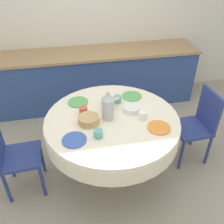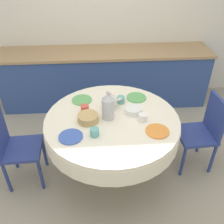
# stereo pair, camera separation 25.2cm
# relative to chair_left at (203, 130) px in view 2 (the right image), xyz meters

# --- Properties ---
(ground_plane) EXTENTS (12.00, 12.00, 0.00)m
(ground_plane) POSITION_rel_chair_left_xyz_m (-1.04, -0.06, -0.52)
(ground_plane) COLOR #9E937F
(wall_back) EXTENTS (7.00, 0.05, 2.60)m
(wall_back) POSITION_rel_chair_left_xyz_m (-1.04, 1.82, 0.78)
(wall_back) COLOR silver
(wall_back) RESTS_ON ground_plane
(kitchen_counter) EXTENTS (3.24, 0.64, 0.89)m
(kitchen_counter) POSITION_rel_chair_left_xyz_m (-1.04, 1.49, -0.07)
(kitchen_counter) COLOR #2D4784
(kitchen_counter) RESTS_ON ground_plane
(dining_table) EXTENTS (1.40, 1.40, 0.77)m
(dining_table) POSITION_rel_chair_left_xyz_m (-1.04, -0.06, 0.14)
(dining_table) COLOR tan
(dining_table) RESTS_ON ground_plane
(chair_left) EXTENTS (0.42, 0.42, 0.92)m
(chair_left) POSITION_rel_chair_left_xyz_m (0.00, 0.00, 0.00)
(chair_left) COLOR navy
(chair_left) RESTS_ON ground_plane
(chair_right) EXTENTS (0.42, 0.42, 0.92)m
(chair_right) POSITION_rel_chair_left_xyz_m (-2.08, -0.11, 0.00)
(chair_right) COLOR navy
(chair_right) RESTS_ON ground_plane
(plate_near_left) EXTENTS (0.23, 0.23, 0.01)m
(plate_near_left) POSITION_rel_chair_left_xyz_m (-1.44, -0.33, 0.27)
(plate_near_left) COLOR #3856AD
(plate_near_left) RESTS_ON dining_table
(cup_near_left) EXTENTS (0.09, 0.09, 0.08)m
(cup_near_left) POSITION_rel_chair_left_xyz_m (-1.22, -0.31, 0.30)
(cup_near_left) COLOR #5BA39E
(cup_near_left) RESTS_ON dining_table
(plate_near_right) EXTENTS (0.23, 0.23, 0.01)m
(plate_near_right) POSITION_rel_chair_left_xyz_m (-0.62, -0.30, 0.27)
(plate_near_right) COLOR orange
(plate_near_right) RESTS_ON dining_table
(cup_near_right) EXTENTS (0.09, 0.09, 0.08)m
(cup_near_right) POSITION_rel_chair_left_xyz_m (-0.73, -0.12, 0.30)
(cup_near_right) COLOR white
(cup_near_right) RESTS_ON dining_table
(plate_far_left) EXTENTS (0.23, 0.23, 0.01)m
(plate_far_left) POSITION_rel_chair_left_xyz_m (-1.36, 0.30, 0.27)
(plate_far_left) COLOR #5BA85B
(plate_far_left) RESTS_ON dining_table
(cup_far_left) EXTENTS (0.09, 0.09, 0.08)m
(cup_far_left) POSITION_rel_chair_left_xyz_m (-1.32, 0.08, 0.30)
(cup_far_left) COLOR #CC4C3D
(cup_far_left) RESTS_ON dining_table
(plate_far_right) EXTENTS (0.23, 0.23, 0.01)m
(plate_far_right) POSITION_rel_chair_left_xyz_m (-0.73, 0.31, 0.27)
(plate_far_right) COLOR #5BA85B
(plate_far_right) RESTS_ON dining_table
(cup_far_right) EXTENTS (0.09, 0.09, 0.08)m
(cup_far_right) POSITION_rel_chair_left_xyz_m (-0.92, 0.23, 0.30)
(cup_far_right) COLOR #5BA39E
(cup_far_right) RESTS_ON dining_table
(coffee_carafe) EXTENTS (0.12, 0.12, 0.32)m
(coffee_carafe) POSITION_rel_chair_left_xyz_m (-1.08, -0.05, 0.40)
(coffee_carafe) COLOR #B2B2B7
(coffee_carafe) RESTS_ON dining_table
(teapot) EXTENTS (0.21, 0.15, 0.19)m
(teapot) POSITION_rel_chair_left_xyz_m (-1.04, 0.14, 0.34)
(teapot) COLOR silver
(teapot) RESTS_ON dining_table
(bread_basket) EXTENTS (0.21, 0.21, 0.08)m
(bread_basket) POSITION_rel_chair_left_xyz_m (-1.28, -0.09, 0.30)
(bread_basket) COLOR tan
(bread_basket) RESTS_ON dining_table
(fruit_bowl) EXTENTS (0.18, 0.18, 0.06)m
(fruit_bowl) POSITION_rel_chair_left_xyz_m (-0.81, 0.03, 0.29)
(fruit_bowl) COLOR silver
(fruit_bowl) RESTS_ON dining_table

